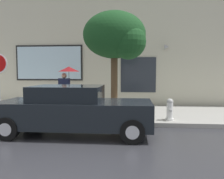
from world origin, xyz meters
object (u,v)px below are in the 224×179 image
object	(u,v)px
street_tree	(117,37)
pedestrian_with_umbrella	(67,76)
fire_hydrant	(170,110)
parked_car	(74,110)

from	to	relation	value
street_tree	pedestrian_with_umbrella	bearing A→B (deg)	156.70
pedestrian_with_umbrella	fire_hydrant	bearing A→B (deg)	-22.58
fire_hydrant	pedestrian_with_umbrella	distance (m)	4.67
parked_car	pedestrian_with_umbrella	distance (m)	3.61
fire_hydrant	pedestrian_with_umbrella	size ratio (longest dim) A/B	0.40
parked_car	pedestrian_with_umbrella	size ratio (longest dim) A/B	2.31
pedestrian_with_umbrella	street_tree	world-z (taller)	street_tree
pedestrian_with_umbrella	street_tree	bearing A→B (deg)	-23.30
parked_car	street_tree	size ratio (longest dim) A/B	1.11
parked_car	street_tree	xyz separation A→B (m)	(1.12, 2.32, 2.48)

